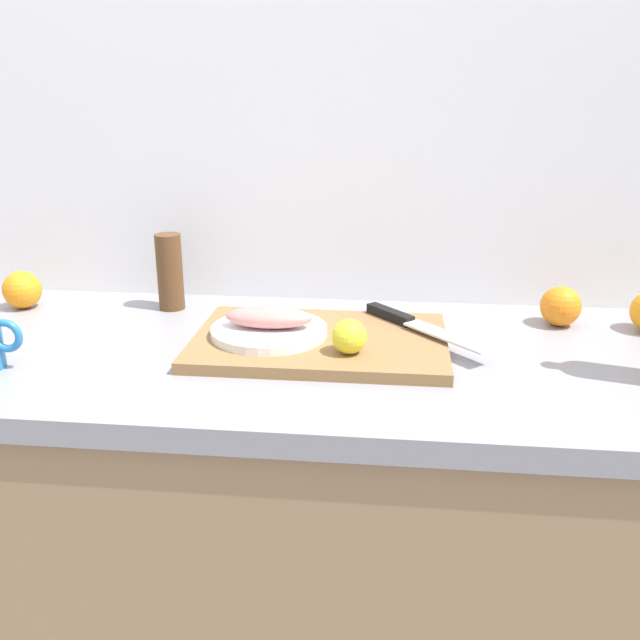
% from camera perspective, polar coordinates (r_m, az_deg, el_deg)
% --- Properties ---
extents(back_wall, '(3.20, 0.05, 2.50)m').
position_cam_1_polar(back_wall, '(1.46, -7.52, 15.48)').
color(back_wall, white).
rests_on(back_wall, ground_plane).
extents(kitchen_counter, '(2.00, 0.60, 0.90)m').
position_cam_1_polar(kitchen_counter, '(1.45, -9.22, -18.91)').
color(kitchen_counter, '#9E7A56').
rests_on(kitchen_counter, ground_plane).
extents(cutting_board, '(0.44, 0.30, 0.02)m').
position_cam_1_polar(cutting_board, '(1.20, -0.00, -1.81)').
color(cutting_board, olive).
rests_on(cutting_board, kitchen_counter).
extents(white_plate, '(0.20, 0.20, 0.01)m').
position_cam_1_polar(white_plate, '(1.20, -4.25, -0.92)').
color(white_plate, white).
rests_on(white_plate, cutting_board).
extents(fish_fillet, '(0.15, 0.07, 0.04)m').
position_cam_1_polar(fish_fillet, '(1.19, -4.28, 0.23)').
color(fish_fillet, tan).
rests_on(fish_fillet, white_plate).
extents(chef_knife, '(0.22, 0.23, 0.02)m').
position_cam_1_polar(chef_knife, '(1.25, 7.47, -0.16)').
color(chef_knife, silver).
rests_on(chef_knife, cutting_board).
extents(lemon_0, '(0.06, 0.06, 0.06)m').
position_cam_1_polar(lemon_0, '(1.11, 2.44, -1.37)').
color(lemon_0, yellow).
rests_on(lemon_0, cutting_board).
extents(orange_0, '(0.08, 0.08, 0.08)m').
position_cam_1_polar(orange_0, '(1.53, -23.50, 2.32)').
color(orange_0, orange).
rests_on(orange_0, kitchen_counter).
extents(orange_1, '(0.08, 0.08, 0.08)m').
position_cam_1_polar(orange_1, '(1.38, 19.36, 1.10)').
color(orange_1, orange).
rests_on(orange_1, kitchen_counter).
extents(pepper_mill, '(0.05, 0.05, 0.15)m').
position_cam_1_polar(pepper_mill, '(1.42, -12.36, 3.92)').
color(pepper_mill, brown).
rests_on(pepper_mill, kitchen_counter).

